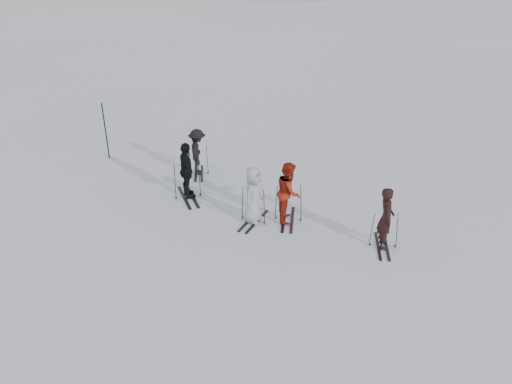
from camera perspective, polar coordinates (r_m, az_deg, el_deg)
The scene contains 12 objects.
ground at distance 14.91m, azimuth 1.31°, elevation -5.06°, with size 120.00×120.00×0.00m, color silver.
skier_near_dark at distance 14.41m, azimuth 14.62°, elevation -2.98°, with size 0.67×0.44×1.83m, color black.
skier_red at distance 15.32m, azimuth 3.77°, elevation -0.07°, with size 0.93×0.73×1.92m, color maroon.
skier_grey at distance 15.25m, azimuth -0.31°, elevation -0.40°, with size 0.88×0.57×1.80m, color #A9ADB2.
skier_uphill_left at distance 16.85m, azimuth -7.93°, elevation 2.35°, with size 1.14×0.48×1.95m, color black.
skier_uphill_far at distance 18.67m, azimuth -6.69°, elevation 4.51°, with size 1.12×0.64×1.73m, color black.
skis_near_dark at distance 14.58m, azimuth 14.47°, elevation -4.17°, with size 0.82×1.55×1.13m, color black, non-canonical shape.
skis_red at distance 15.47m, azimuth 3.73°, elevation -1.18°, with size 0.91×1.72×1.25m, color black, non-canonical shape.
skis_grey at distance 15.38m, azimuth -0.31°, elevation -1.39°, with size 0.88×1.66×1.21m, color black, non-canonical shape.
skis_uphill_left at distance 16.97m, azimuth -7.87°, elevation 1.44°, with size 0.99×1.87×1.36m, color black, non-canonical shape.
skis_uphill_far at distance 18.78m, azimuth -6.64°, elevation 3.66°, with size 0.82×1.55×1.13m, color black, non-canonical shape.
piste_marker at distance 20.81m, azimuth -16.82°, elevation 6.70°, with size 0.05×0.05×2.29m, color black.
Camera 1 is at (-4.64, -11.82, 7.80)m, focal length 35.00 mm.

